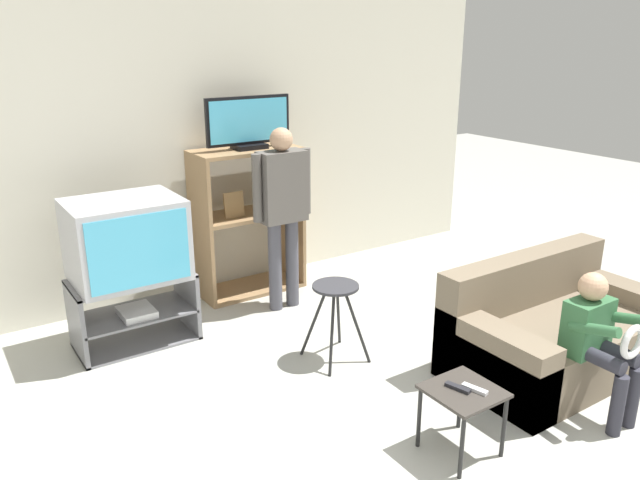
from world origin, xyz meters
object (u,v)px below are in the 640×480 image
object	(u,v)px
folding_stool	(335,299)
media_shelf	(248,220)
snack_table	(463,399)
remote_control_black	(458,388)
couch	(553,332)
person_seated_child	(599,335)
remote_control_white	(475,389)
television_main	(126,240)
tv_stand	(134,311)
television_flat	(249,124)
person_standing_adult	(282,202)

from	to	relation	value
folding_stool	media_shelf	bearing A→B (deg)	86.44
snack_table	remote_control_black	xyz separation A→B (m)	(-0.03, 0.02, 0.07)
couch	person_seated_child	world-z (taller)	person_seated_child
media_shelf	remote_control_white	bearing A→B (deg)	-91.62
television_main	media_shelf	world-z (taller)	media_shelf
media_shelf	folding_stool	bearing A→B (deg)	-93.56
snack_table	remote_control_black	bearing A→B (deg)	142.00
folding_stool	couch	distance (m)	1.53
tv_stand	television_flat	bearing A→B (deg)	18.98
remote_control_white	television_flat	bearing A→B (deg)	72.62
television_flat	snack_table	size ratio (longest dim) A/B	1.96
person_standing_adult	person_seated_child	size ratio (longest dim) A/B	1.71
remote_control_black	person_standing_adult	size ratio (longest dim) A/B	0.09
tv_stand	person_standing_adult	xyz separation A→B (m)	(1.26, -0.06, 0.66)
folding_stool	person_seated_child	xyz separation A→B (m)	(0.91, -1.42, 0.06)
television_flat	person_seated_child	xyz separation A→B (m)	(0.79, -2.87, -0.97)
tv_stand	remote_control_white	world-z (taller)	tv_stand
person_standing_adult	remote_control_white	bearing A→B (deg)	-93.67
television_flat	person_seated_child	world-z (taller)	television_flat
tv_stand	snack_table	world-z (taller)	tv_stand
television_main	person_standing_adult	distance (m)	1.27
person_standing_adult	tv_stand	bearing A→B (deg)	177.49
media_shelf	couch	size ratio (longest dim) A/B	0.84
couch	person_standing_adult	size ratio (longest dim) A/B	1.01
person_standing_adult	person_seated_child	bearing A→B (deg)	-72.54
media_shelf	remote_control_white	distance (m)	2.77
tv_stand	media_shelf	world-z (taller)	media_shelf
television_main	snack_table	bearing A→B (deg)	-64.55
tv_stand	television_main	distance (m)	0.56
television_flat	remote_control_white	bearing A→B (deg)	-92.28
television_main	television_flat	world-z (taller)	television_flat
media_shelf	television_flat	world-z (taller)	television_flat
couch	remote_control_white	bearing A→B (deg)	-162.92
tv_stand	remote_control_black	distance (m)	2.50
tv_stand	couch	world-z (taller)	couch
person_seated_child	remote_control_white	bearing A→B (deg)	171.68
media_shelf	television_flat	xyz separation A→B (m)	(0.03, -0.02, 0.84)
television_flat	folding_stool	bearing A→B (deg)	-94.81
snack_table	remote_control_white	distance (m)	0.09
tv_stand	person_seated_child	bearing A→B (deg)	-50.58
folding_stool	couch	xyz separation A→B (m)	(1.20, -0.92, -0.20)
folding_stool	person_standing_adult	xyz separation A→B (m)	(0.16, 0.98, 0.46)
tv_stand	folding_stool	distance (m)	1.53
television_main	person_standing_adult	bearing A→B (deg)	-2.48
tv_stand	television_flat	size ratio (longest dim) A/B	1.12
media_shelf	person_standing_adult	xyz separation A→B (m)	(0.07, -0.50, 0.26)
person_seated_child	television_flat	bearing A→B (deg)	105.37
person_standing_adult	person_seated_child	xyz separation A→B (m)	(0.75, -2.40, -0.39)
tv_stand	remote_control_white	bearing A→B (deg)	-64.31
snack_table	couch	distance (m)	1.27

